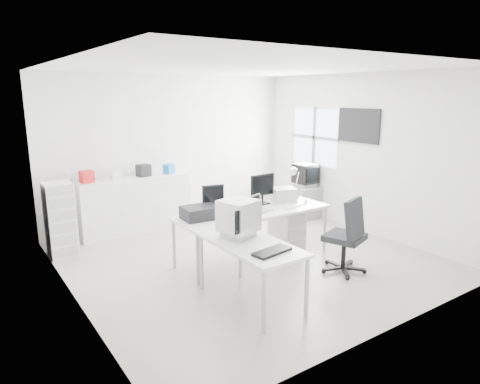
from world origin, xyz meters
TOP-DOWN VIEW (x-y plane):
  - floor at (0.00, 0.00)m, footprint 5.00×5.00m
  - ceiling at (0.00, 0.00)m, footprint 5.00×5.00m
  - back_wall at (0.00, 2.50)m, footprint 5.00×0.02m
  - left_wall at (-2.50, 0.00)m, footprint 0.02×5.00m
  - right_wall at (2.50, 0.00)m, footprint 0.02×5.00m
  - window at (2.48, 1.20)m, footprint 0.02×1.20m
  - wall_picture at (2.47, 0.10)m, footprint 0.04×0.90m
  - main_desk at (0.08, -0.05)m, footprint 2.40×0.80m
  - side_desk at (-0.77, -1.15)m, footprint 0.70×1.40m
  - drawer_pedestal at (0.78, 0.00)m, footprint 0.40×0.50m
  - inkjet_printer at (-0.77, 0.05)m, footprint 0.52×0.42m
  - lcd_monitor_small at (-0.47, 0.20)m, footprint 0.36×0.25m
  - lcd_monitor_large at (0.43, 0.20)m, footprint 0.45×0.19m
  - laptop at (0.13, -0.15)m, footprint 0.42×0.43m
  - white_keyboard at (0.73, -0.20)m, footprint 0.39×0.19m
  - white_mouse at (1.03, -0.15)m, footprint 0.06×0.06m
  - laser_printer at (0.83, 0.17)m, footprint 0.46×0.42m
  - desk_lamp at (1.18, 0.25)m, footprint 0.18×0.18m
  - crt_monitor at (-0.77, -0.90)m, footprint 0.48×0.48m
  - black_keyboard at (-0.77, -1.55)m, footprint 0.50×0.26m
  - office_chair at (0.83, -1.15)m, footprint 0.81×0.81m
  - tv_cabinet at (2.22, 1.14)m, footprint 0.59×0.48m
  - crt_tv at (2.22, 1.14)m, footprint 0.50×0.48m
  - sideboard at (-0.91, 2.24)m, footprint 1.99×0.50m
  - clutter_box_a at (-1.71, 2.24)m, footprint 0.23×0.21m
  - clutter_box_b at (-1.21, 2.24)m, footprint 0.17×0.15m
  - clutter_box_c at (-0.71, 2.24)m, footprint 0.25×0.24m
  - clutter_box_d at (-0.21, 2.24)m, footprint 0.22×0.21m
  - clutter_bottle at (-2.01, 2.28)m, footprint 0.07×0.07m
  - filing_cabinet at (-2.28, 1.75)m, footprint 0.40×0.48m

SIDE VIEW (x-z plane):
  - floor at x=0.00m, z-range -0.01..0.01m
  - drawer_pedestal at x=0.78m, z-range 0.00..0.60m
  - tv_cabinet at x=2.22m, z-range 0.00..0.64m
  - main_desk at x=0.08m, z-range 0.00..0.75m
  - side_desk at x=-0.77m, z-range 0.00..0.75m
  - sideboard at x=-0.91m, z-range 0.00..1.00m
  - office_chair at x=0.83m, z-range 0.00..1.11m
  - filing_cabinet at x=-2.28m, z-range 0.00..1.14m
  - white_keyboard at x=0.73m, z-range 0.75..0.77m
  - black_keyboard at x=-0.77m, z-range 0.75..0.78m
  - white_mouse at x=1.03m, z-range 0.75..0.81m
  - inkjet_printer at x=-0.77m, z-range 0.75..0.92m
  - laser_printer at x=0.83m, z-range 0.75..0.96m
  - laptop at x=0.13m, z-range 0.75..0.97m
  - crt_tv at x=2.22m, z-range 0.64..1.09m
  - lcd_monitor_small at x=-0.47m, z-range 0.75..1.16m
  - crt_monitor at x=-0.77m, z-range 0.75..1.20m
  - lcd_monitor_large at x=0.43m, z-range 0.75..1.21m
  - desk_lamp at x=1.18m, z-range 0.75..1.29m
  - clutter_box_b at x=-1.21m, z-range 1.00..1.15m
  - clutter_box_d at x=-0.21m, z-range 1.00..1.17m
  - clutter_box_a at x=-1.71m, z-range 1.00..1.20m
  - clutter_box_c at x=-0.71m, z-range 1.00..1.21m
  - clutter_bottle at x=-2.01m, z-range 1.00..1.22m
  - back_wall at x=0.00m, z-range 0.00..2.80m
  - left_wall at x=-2.50m, z-range 0.00..2.80m
  - right_wall at x=2.50m, z-range 0.00..2.80m
  - window at x=2.48m, z-range 1.05..2.15m
  - wall_picture at x=2.47m, z-range 1.60..2.20m
  - ceiling at x=0.00m, z-range 2.79..2.80m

